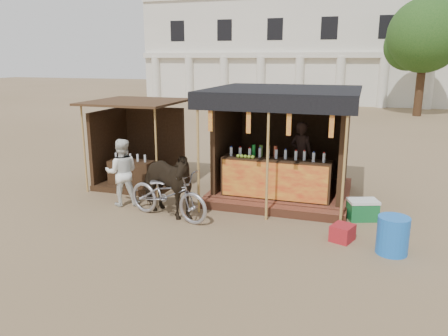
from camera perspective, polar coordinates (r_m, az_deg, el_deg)
ground at (r=8.72m, az=-3.28°, el=-9.51°), size 120.00×120.00×0.00m
main_stall at (r=11.23m, az=7.76°, el=1.34°), size 3.60×3.61×2.78m
secondary_stall at (r=12.56m, az=-11.54°, el=1.73°), size 2.40×2.40×2.38m
cow at (r=9.87m, az=-7.76°, el=-1.95°), size 2.02×1.49×1.56m
motorbike at (r=9.80m, az=-7.34°, el=-3.40°), size 2.24×1.25×1.12m
bystander at (r=10.80m, az=-13.18°, el=-0.56°), size 0.98×0.90×1.64m
blue_barrel at (r=8.64m, az=21.18°, el=-8.20°), size 0.63×0.63×0.71m
red_crate at (r=8.97m, az=15.21°, el=-8.18°), size 0.51×0.55×0.32m
cooler at (r=10.19m, az=17.64°, el=-5.20°), size 0.75×0.63×0.46m
background_building at (r=37.70m, az=10.76°, el=14.69°), size 26.00×7.45×8.18m
tree at (r=29.74m, az=24.37°, el=15.17°), size 4.50×4.40×7.00m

